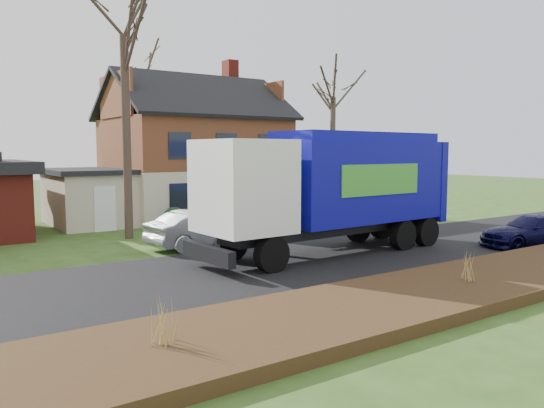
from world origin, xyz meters
TOP-DOWN VIEW (x-y plane):
  - ground at (0.00, 0.00)m, footprint 120.00×120.00m
  - road at (0.00, 0.00)m, footprint 80.00×7.00m
  - mulch_verge at (0.00, -5.30)m, footprint 80.00×3.50m
  - main_house at (1.49, 13.91)m, footprint 12.95×8.95m
  - garbage_truck at (1.16, 0.70)m, footprint 10.43×3.26m
  - silver_sedan at (-2.28, 4.52)m, footprint 4.59×2.06m
  - navy_wagon at (8.43, -2.70)m, footprint 4.61×3.08m
  - tree_front_west at (-3.99, 8.12)m, footprint 3.99×3.99m
  - tree_front_east at (8.68, 9.60)m, footprint 3.50×3.50m
  - tree_back at (2.07, 21.40)m, footprint 3.88×3.88m
  - grass_clump_west at (-7.98, -5.24)m, footprint 0.33×0.27m
  - grass_clump_mid at (0.49, -5.40)m, footprint 0.30×0.25m

SIDE VIEW (x-z plane):
  - ground at x=0.00m, z-range 0.00..0.00m
  - road at x=0.00m, z-range 0.00..0.02m
  - mulch_verge at x=0.00m, z-range 0.00..0.30m
  - navy_wagon at x=8.43m, z-range 0.00..1.24m
  - grass_clump_mid at x=0.49m, z-range 0.30..1.14m
  - silver_sedan at x=-2.28m, z-range 0.00..1.46m
  - grass_clump_west at x=-7.98m, z-range 0.30..1.18m
  - garbage_truck at x=1.16m, z-range 0.34..4.75m
  - main_house at x=1.49m, z-range -0.60..8.66m
  - tree_front_east at x=8.68m, z-range 3.05..12.78m
  - tree_front_west at x=-3.99m, z-range 3.84..15.69m
  - tree_back at x=2.07m, z-range 4.10..16.37m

